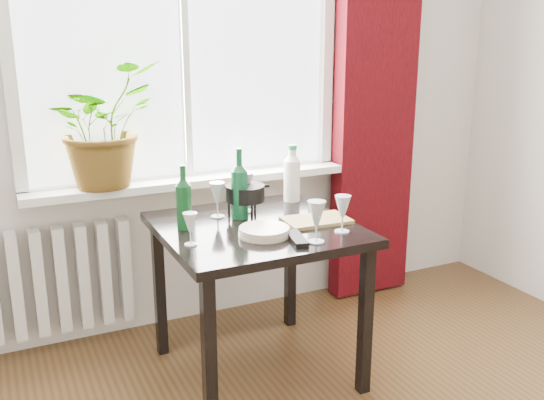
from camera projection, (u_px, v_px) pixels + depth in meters
name	position (u px, v px, depth m)	size (l,w,h in m)	color
window	(183.00, 28.00, 3.05)	(1.72, 0.08, 1.62)	white
windowsill	(192.00, 181.00, 3.19)	(1.72, 0.20, 0.04)	white
curtain	(376.00, 83.00, 3.51)	(0.50, 0.12, 2.56)	#350409
radiator	(50.00, 281.00, 3.03)	(0.80, 0.10, 0.55)	silver
table	(256.00, 244.00, 2.76)	(0.85, 0.85, 0.74)	black
potted_plant	(102.00, 125.00, 2.93)	(0.55, 0.47, 0.61)	#3A6C1C
wine_bottle_left	(184.00, 197.00, 2.65)	(0.07, 0.07, 0.29)	#0B3E17
wine_bottle_right	(239.00, 183.00, 2.80)	(0.08, 0.08, 0.34)	#0D4524
bottle_amber	(239.00, 178.00, 3.02)	(0.07, 0.07, 0.27)	brown
cleaning_bottle	(292.00, 173.00, 3.09)	(0.08, 0.08, 0.30)	white
wineglass_front_right	(316.00, 221.00, 2.49)	(0.08, 0.08, 0.18)	silver
wineglass_far_right	(343.00, 213.00, 2.62)	(0.07, 0.07, 0.17)	silver
wineglass_back_center	(245.00, 192.00, 2.91)	(0.09, 0.09, 0.20)	silver
wineglass_back_left	(217.00, 199.00, 2.83)	(0.07, 0.07, 0.17)	silver
wineglass_front_left	(190.00, 229.00, 2.46)	(0.06, 0.06, 0.14)	white
plate_stack	(264.00, 231.00, 2.59)	(0.23, 0.23, 0.04)	beige
fondue_pot	(245.00, 200.00, 2.87)	(0.21, 0.19, 0.14)	black
tv_remote	(297.00, 238.00, 2.53)	(0.06, 0.19, 0.02)	black
cutting_board	(316.00, 220.00, 2.78)	(0.30, 0.19, 0.02)	#9B7F46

